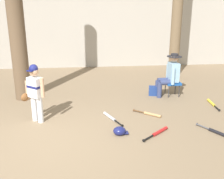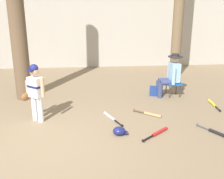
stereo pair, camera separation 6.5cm
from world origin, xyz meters
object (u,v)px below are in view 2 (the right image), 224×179
object	(u,v)px
bat_black_composite	(217,133)
bat_yellow_trainer	(213,104)
tree_near_player	(15,6)
handbag_beside_stool	(156,91)
batting_helmet_navy	(119,131)
bat_aluminum_silver	(111,117)
bat_wood_tan	(150,114)
bat_red_barrel	(158,133)
young_ballplayer	(35,89)
seated_spectator	(171,74)
folding_stool	(173,83)

from	to	relation	value
bat_black_composite	bat_yellow_trainer	size ratio (longest dim) A/B	0.90
bat_black_composite	bat_yellow_trainer	distance (m)	1.68
tree_near_player	bat_black_composite	bearing A→B (deg)	-30.25
handbag_beside_stool	tree_near_player	bearing A→B (deg)	178.31
handbag_beside_stool	batting_helmet_navy	size ratio (longest dim) A/B	1.11
bat_aluminum_silver	batting_helmet_navy	bearing A→B (deg)	-82.24
bat_wood_tan	bat_red_barrel	xyz separation A→B (m)	(-0.05, -0.94, -0.00)
bat_black_composite	handbag_beside_stool	bearing A→B (deg)	105.75
young_ballplayer	seated_spectator	distance (m)	3.69
bat_black_composite	bat_yellow_trainer	xyz separation A→B (m)	(0.62, 1.56, 0.00)
seated_spectator	folding_stool	bearing A→B (deg)	2.26
seated_spectator	bat_wood_tan	distance (m)	1.66
young_ballplayer	bat_red_barrel	bearing A→B (deg)	-18.64
handbag_beside_stool	bat_wood_tan	xyz separation A→B (m)	(-0.45, -1.39, -0.10)
bat_wood_tan	bat_aluminum_silver	distance (m)	0.95
bat_black_composite	bat_red_barrel	xyz separation A→B (m)	(-1.18, 0.10, 0.00)
tree_near_player	bat_red_barrel	distance (m)	4.65
bat_aluminum_silver	bat_black_composite	bearing A→B (deg)	-24.07
young_ballplayer	bat_black_composite	world-z (taller)	young_ballplayer
young_ballplayer	folding_stool	size ratio (longest dim) A/B	3.14
seated_spectator	bat_aluminum_silver	xyz separation A→B (m)	(-1.77, -1.41, -0.61)
young_ballplayer	bat_yellow_trainer	world-z (taller)	young_ballplayer
bat_black_composite	bat_aluminum_silver	world-z (taller)	same
tree_near_player	young_ballplayer	world-z (taller)	tree_near_player
tree_near_player	bat_yellow_trainer	size ratio (longest dim) A/B	7.25
tree_near_player	folding_stool	distance (m)	4.62
young_ballplayer	folding_stool	distance (m)	3.80
bat_yellow_trainer	batting_helmet_navy	world-z (taller)	batting_helmet_navy
folding_stool	bat_wood_tan	distance (m)	1.64
bat_aluminum_silver	batting_helmet_navy	world-z (taller)	batting_helmet_navy
bat_wood_tan	bat_aluminum_silver	xyz separation A→B (m)	(-0.94, -0.11, -0.00)
folding_stool	young_ballplayer	bearing A→B (deg)	-158.50
seated_spectator	bat_aluminum_silver	world-z (taller)	seated_spectator
tree_near_player	bat_red_barrel	xyz separation A→B (m)	(3.15, -2.43, -2.39)
folding_stool	bat_red_barrel	distance (m)	2.47
seated_spectator	bat_red_barrel	bearing A→B (deg)	-111.35
tree_near_player	young_ballplayer	size ratio (longest dim) A/B	4.18
tree_near_player	handbag_beside_stool	distance (m)	4.32
bat_wood_tan	folding_stool	bearing A→B (deg)	54.76
tree_near_player	bat_black_composite	size ratio (longest dim) A/B	8.08
bat_yellow_trainer	tree_near_player	bearing A→B (deg)	168.89
seated_spectator	bat_black_composite	xyz separation A→B (m)	(0.31, -2.34, -0.61)
tree_near_player	batting_helmet_navy	distance (m)	4.10
bat_red_barrel	tree_near_player	bearing A→B (deg)	142.40
bat_red_barrel	bat_yellow_trainer	size ratio (longest dim) A/B	0.85
handbag_beside_stool	bat_wood_tan	size ratio (longest dim) A/B	0.56
seated_spectator	bat_yellow_trainer	world-z (taller)	seated_spectator
young_ballplayer	bat_yellow_trainer	xyz separation A→B (m)	(4.35, 0.60, -0.71)
folding_stool	bat_aluminum_silver	size ratio (longest dim) A/B	0.54
young_ballplayer	bat_black_composite	size ratio (longest dim) A/B	1.93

